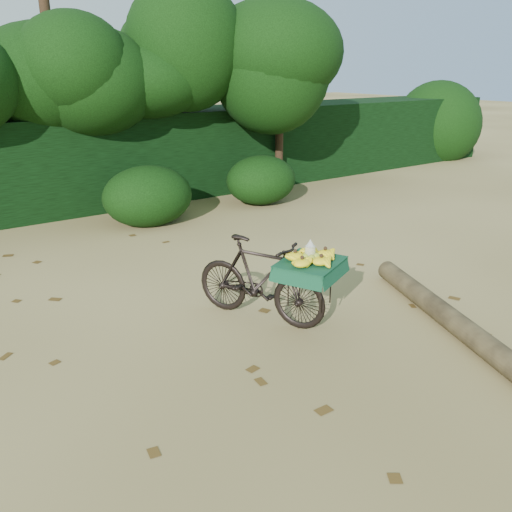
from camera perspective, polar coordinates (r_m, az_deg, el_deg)
ground at (r=5.79m, az=-6.53°, el=-8.52°), size 80.00×80.00×0.00m
vendor_bicycle at (r=5.95m, az=0.59°, el=-2.41°), size 1.21×1.76×0.96m
fallen_log at (r=6.16m, az=20.37°, el=-6.67°), size 1.47×3.15×0.24m
hedge_backdrop at (r=11.22m, az=-22.87°, el=8.68°), size 26.00×1.80×1.80m
bush_clumps at (r=9.55m, az=-16.76°, el=4.96°), size 8.80×1.70×0.90m
leaf_litter at (r=6.31m, az=-9.45°, el=-6.17°), size 7.00×7.30×0.01m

